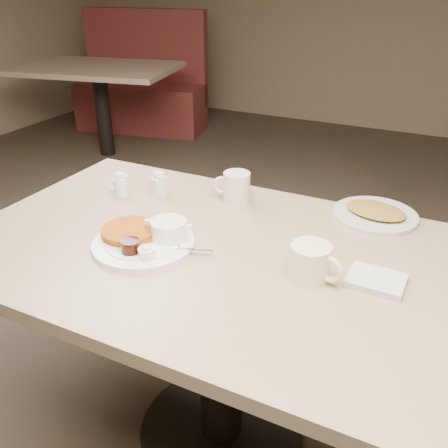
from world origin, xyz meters
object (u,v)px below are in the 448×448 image
at_px(coffee_mug_far, 236,187).
at_px(booth_back_left, 139,89).
at_px(coffee_mug_near, 312,262).
at_px(main_plate, 146,238).
at_px(creamer_left, 121,185).
at_px(diner_table, 221,299).
at_px(hash_plate, 375,214).
at_px(creamer_right, 159,184).

bearing_deg(coffee_mug_far, booth_back_left, 130.98).
xyz_separation_m(coffee_mug_near, booth_back_left, (-2.62, 2.93, -0.39)).
height_order(main_plate, creamer_left, creamer_left).
bearing_deg(diner_table, hash_plate, 48.45).
distance_m(coffee_mug_near, creamer_left, 0.77).
bearing_deg(creamer_left, diner_table, -20.65).
bearing_deg(booth_back_left, diner_table, -50.98).
height_order(creamer_right, hash_plate, creamer_right).
height_order(creamer_left, hash_plate, creamer_left).
height_order(diner_table, hash_plate, hash_plate).
bearing_deg(hash_plate, creamer_right, -168.24).
bearing_deg(coffee_mug_near, diner_table, 174.92).
height_order(creamer_right, booth_back_left, booth_back_left).
xyz_separation_m(coffee_mug_near, hash_plate, (0.08, 0.41, -0.03)).
bearing_deg(coffee_mug_near, coffee_mug_far, 137.59).
bearing_deg(hash_plate, diner_table, -131.55).
distance_m(main_plate, booth_back_left, 3.69).
bearing_deg(diner_table, creamer_right, 145.82).
distance_m(diner_table, creamer_right, 0.48).
distance_m(coffee_mug_near, hash_plate, 0.42).
height_order(coffee_mug_near, hash_plate, coffee_mug_near).
bearing_deg(main_plate, booth_back_left, 125.91).
distance_m(diner_table, coffee_mug_near, 0.34).
bearing_deg(booth_back_left, creamer_right, -53.14).
xyz_separation_m(coffee_mug_far, creamer_left, (-0.37, -0.13, -0.01)).
bearing_deg(creamer_right, coffee_mug_near, -23.18).
height_order(coffee_mug_far, booth_back_left, booth_back_left).
bearing_deg(creamer_right, creamer_left, -150.81).
bearing_deg(coffee_mug_far, creamer_left, -160.73).
xyz_separation_m(diner_table, main_plate, (-0.20, -0.07, 0.19)).
bearing_deg(creamer_right, booth_back_left, 126.86).
bearing_deg(hash_plate, main_plate, -139.86).
relative_size(creamer_left, booth_back_left, 0.05).
xyz_separation_m(main_plate, booth_back_left, (-2.15, 2.97, -0.36)).
distance_m(coffee_mug_far, creamer_left, 0.40).
relative_size(diner_table, creamer_right, 18.75).
relative_size(coffee_mug_near, booth_back_left, 0.09).
bearing_deg(coffee_mug_far, hash_plate, 10.22).
distance_m(coffee_mug_far, creamer_right, 0.27).
distance_m(creamer_left, booth_back_left, 3.33).
bearing_deg(creamer_right, main_plate, -63.11).
distance_m(creamer_right, hash_plate, 0.72).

